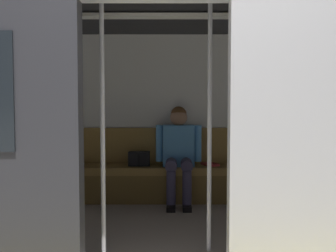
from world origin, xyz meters
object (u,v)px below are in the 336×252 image
Objects in this scene: grab_pole_far at (210,126)px; train_car at (152,77)px; person_seated at (179,148)px; bench_seat at (161,174)px; book at (210,164)px; grab_pole_door at (103,127)px; handbag at (139,159)px.

train_car is at bearing -51.19° from grab_pole_far.
person_seated is (-0.28, -0.99, -0.80)m from train_car.
train_car reaches higher than bench_seat.
book is (-0.67, -1.10, -1.01)m from train_car.
train_car reaches higher than book.
grab_pole_door is (0.64, 1.70, 0.37)m from person_seated.
train_car reaches higher than person_seated.
person_seated reaches higher than book.
book is 1.81m from grab_pole_far.
book is at bearing -96.17° from grab_pole_far.
train_car is at bearing 100.79° from handbag.
person_seated is 0.57× the size of grab_pole_far.
train_car is at bearing -116.76° from grab_pole_door.
grab_pole_far is at bearing 61.56° from book.
handbag is at bearing -11.19° from person_seated.
grab_pole_far reaches higher than bench_seat.
grab_pole_door reaches higher than person_seated.
train_car is at bearing 86.64° from bench_seat.
bench_seat is 0.33m from handbag.
train_car reaches higher than grab_pole_door.
grab_pole_far reaches higher than handbag.
grab_pole_door and grab_pole_far have the same top height.
handbag is at bearing -67.74° from grab_pole_far.
grab_pole_far is (-0.21, 1.59, 0.37)m from person_seated.
bench_seat is at bearing 170.96° from handbag.
handbag is at bearing -21.17° from book.
book is at bearing -119.49° from grab_pole_door.
train_car is 1.98× the size of bench_seat.
bench_seat is 12.40× the size of handbag.
grab_pole_door is at bearing 38.24° from book.
grab_pole_far reaches higher than person_seated.
person_seated is 0.57× the size of grab_pole_door.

